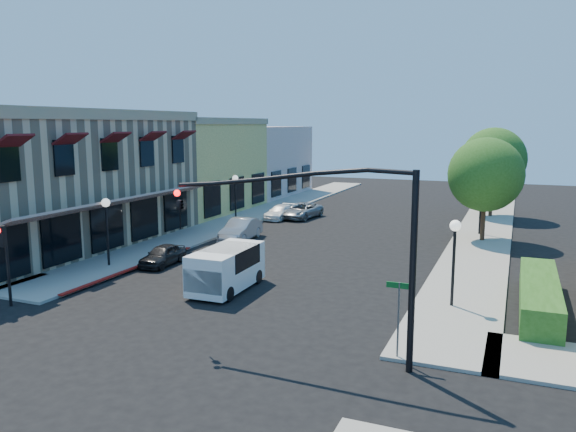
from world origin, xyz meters
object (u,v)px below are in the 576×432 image
at_px(street_name_sign, 399,308).
at_px(lamppost_right_near, 455,241).
at_px(parked_car_a, 163,255).
at_px(parked_car_b, 241,230).
at_px(secondary_signal, 5,250).
at_px(signal_mast_arm, 342,231).
at_px(street_tree_b, 493,160).
at_px(lamppost_right_far, 481,194).
at_px(street_tree_a, 486,175).
at_px(white_van, 226,266).
at_px(lamppost_left_near, 106,215).
at_px(lamppost_left_far, 235,187).
at_px(parked_car_c, 280,212).
at_px(parked_car_d, 302,211).

bearing_deg(street_name_sign, lamppost_right_near, 80.22).
xyz_separation_m(parked_car_a, parked_car_b, (0.89, 7.16, 0.15)).
xyz_separation_m(secondary_signal, lamppost_right_near, (16.50, 6.59, 0.42)).
height_order(signal_mast_arm, secondary_signal, signal_mast_arm).
height_order(street_name_sign, lamppost_right_near, lamppost_right_near).
height_order(street_tree_b, lamppost_right_far, street_tree_b).
xyz_separation_m(street_tree_a, signal_mast_arm, (-2.94, -20.50, -0.11)).
distance_m(signal_mast_arm, lamppost_right_near, 7.15).
relative_size(signal_mast_arm, lamppost_right_near, 2.24).
bearing_deg(street_name_sign, white_van, 151.82).
bearing_deg(parked_car_a, lamppost_left_near, -150.91).
distance_m(lamppost_left_far, parked_car_b, 6.60).
xyz_separation_m(lamppost_right_near, parked_car_a, (-14.70, 1.44, -2.20)).
bearing_deg(street_tree_a, parked_car_a, -140.05).
bearing_deg(parked_car_b, street_name_sign, -53.34).
bearing_deg(street_tree_a, lamppost_left_far, 180.00).
bearing_deg(lamppost_left_near, lamppost_right_far, 43.26).
bearing_deg(lamppost_right_far, lamppost_right_near, -90.00).
height_order(street_tree_b, lamppost_right_near, street_tree_b).
xyz_separation_m(street_tree_b, lamppost_left_near, (-17.30, -24.00, -1.81)).
distance_m(lamppost_left_near, parked_car_c, 17.25).
bearing_deg(lamppost_right_near, parked_car_c, 130.93).
xyz_separation_m(lamppost_left_near, white_van, (7.50, -1.25, -1.65)).
relative_size(white_van, parked_car_c, 1.18).
relative_size(lamppost_left_near, parked_car_d, 0.83).
distance_m(street_tree_b, lamppost_right_far, 8.21).
bearing_deg(street_tree_a, parked_car_d, 163.61).
distance_m(street_name_sign, lamppost_right_near, 5.98).
bearing_deg(lamppost_right_far, parked_car_c, 176.30).
distance_m(street_name_sign, white_van, 9.66).
bearing_deg(parked_car_a, lamppost_right_near, -8.46).
bearing_deg(parked_car_a, lamppost_left_far, 97.49).
height_order(signal_mast_arm, street_name_sign, signal_mast_arm).
bearing_deg(street_tree_a, lamppost_right_far, 98.53).
bearing_deg(lamppost_right_near, lamppost_left_far, 140.53).
xyz_separation_m(street_tree_a, street_name_sign, (-1.30, -19.80, -2.50)).
bearing_deg(lamppost_left_far, signal_mast_arm, -55.00).
bearing_deg(lamppost_right_near, parked_car_b, 148.11).
distance_m(street_tree_a, signal_mast_arm, 20.71).
bearing_deg(lamppost_right_far, street_tree_a, -81.47).
bearing_deg(parked_car_d, white_van, -71.94).
bearing_deg(parked_car_b, signal_mast_arm, -58.52).
xyz_separation_m(signal_mast_arm, parked_car_c, (-12.06, 23.46, -3.56)).
height_order(lamppost_right_near, lamppost_right_far, same).
xyz_separation_m(street_name_sign, parked_car_d, (-12.30, 23.80, -1.10)).
height_order(secondary_signal, parked_car_c, secondary_signal).
height_order(parked_car_a, parked_car_b, parked_car_b).
bearing_deg(parked_car_b, parked_car_c, 91.04).
xyz_separation_m(secondary_signal, parked_car_b, (2.69, 15.19, -1.63)).
bearing_deg(lamppost_left_near, secondary_signal, -85.66).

